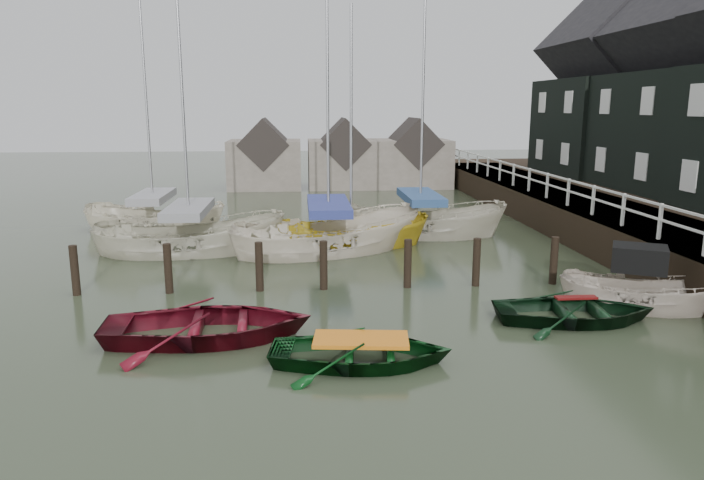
{
  "coord_description": "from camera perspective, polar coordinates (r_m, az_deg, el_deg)",
  "views": [
    {
      "loc": [
        -1.83,
        -14.13,
        5.09
      ],
      "look_at": [
        -0.39,
        3.07,
        1.4
      ],
      "focal_mm": 32.0,
      "sensor_mm": 36.0,
      "label": 1
    }
  ],
  "objects": [
    {
      "name": "sailboat_c",
      "position": [
        23.34,
        -0.08,
        -0.5
      ],
      "size": [
        5.78,
        2.22,
        9.68
      ],
      "rotation": [
        0.0,
        0.0,
        1.56
      ],
      "color": "gold",
      "rests_on": "ground"
    },
    {
      "name": "motorboat",
      "position": [
        17.78,
        24.61,
        -5.34
      ],
      "size": [
        4.2,
        3.16,
        2.37
      ],
      "rotation": [
        0.0,
        0.0,
        1.09
      ],
      "color": "beige",
      "rests_on": "ground"
    },
    {
      "name": "sailboat_b",
      "position": [
        22.46,
        -2.12,
        -0.89
      ],
      "size": [
        7.68,
        4.89,
        12.68
      ],
      "rotation": [
        0.0,
        0.0,
        1.9
      ],
      "color": "beige",
      "rests_on": "ground"
    },
    {
      "name": "ground",
      "position": [
        15.13,
        2.46,
        -7.6
      ],
      "size": [
        120.0,
        120.0,
        0.0
      ],
      "primitive_type": "plane",
      "color": "#293320",
      "rests_on": "ground"
    },
    {
      "name": "sailboat_d",
      "position": [
        25.41,
        6.18,
        0.58
      ],
      "size": [
        7.15,
        3.83,
        11.83
      ],
      "rotation": [
        0.0,
        0.0,
        1.37
      ],
      "color": "beige",
      "rests_on": "ground"
    },
    {
      "name": "pier",
      "position": [
        27.01,
        20.05,
        1.99
      ],
      "size": [
        3.04,
        32.0,
        2.7
      ],
      "color": "black",
      "rests_on": "ground"
    },
    {
      "name": "rowboat_dkgreen",
      "position": [
        16.22,
        19.55,
        -6.95
      ],
      "size": [
        4.08,
        3.1,
        0.79
      ],
      "primitive_type": "imported",
      "rotation": [
        0.0,
        0.0,
        1.47
      ],
      "color": "black",
      "rests_on": "ground"
    },
    {
      "name": "rowboat_red",
      "position": [
        14.55,
        -12.84,
        -8.73
      ],
      "size": [
        4.74,
        3.5,
        0.95
      ],
      "primitive_type": "imported",
      "rotation": [
        0.0,
        0.0,
        1.62
      ],
      "color": "#580C18",
      "rests_on": "ground"
    },
    {
      "name": "mooring_pilings",
      "position": [
        17.75,
        -2.32,
        -2.93
      ],
      "size": [
        13.72,
        0.22,
        1.8
      ],
      "color": "black",
      "rests_on": "ground"
    },
    {
      "name": "sailboat_a",
      "position": [
        23.04,
        -14.45,
        -0.93
      ],
      "size": [
        6.9,
        3.05,
        11.96
      ],
      "rotation": [
        0.0,
        0.0,
        1.65
      ],
      "color": "beige",
      "rests_on": "ground"
    },
    {
      "name": "sailboat_e",
      "position": [
        27.16,
        -17.48,
        0.83
      ],
      "size": [
        6.83,
        4.41,
        10.77
      ],
      "rotation": [
        0.0,
        0.0,
        1.23
      ],
      "color": "beige",
      "rests_on": "ground"
    },
    {
      "name": "rowboat_green",
      "position": [
        12.92,
        0.81,
        -11.14
      ],
      "size": [
        3.94,
        3.02,
        0.76
      ],
      "primitive_type": "imported",
      "rotation": [
        0.0,
        0.0,
        1.46
      ],
      "color": "black",
      "rests_on": "ground"
    },
    {
      "name": "far_sheds",
      "position": [
        40.35,
        -0.99,
        7.47
      ],
      "size": [
        14.0,
        4.08,
        4.39
      ],
      "color": "#665B51",
      "rests_on": "ground"
    }
  ]
}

